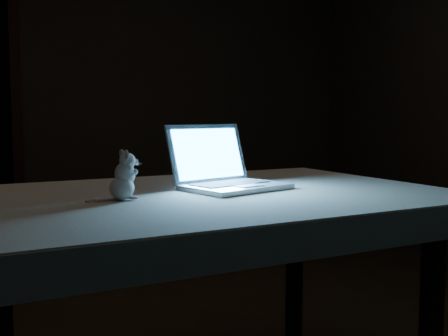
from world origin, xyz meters
name	(u,v)px	position (x,y,z in m)	size (l,w,h in m)	color
back_wall	(94,85)	(0.00, 2.50, 1.30)	(4.50, 0.04, 2.60)	black
table	(198,319)	(-0.09, -0.61, 0.40)	(1.50, 0.97, 0.80)	black
tablecloth	(173,206)	(-0.16, -0.56, 0.77)	(1.60, 1.06, 0.09)	#C2B29D
laptop	(236,156)	(0.06, -0.56, 0.92)	(0.32, 0.29, 0.22)	silver
plush_mouse	(122,175)	(-0.34, -0.66, 0.88)	(0.11, 0.11, 0.14)	silver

